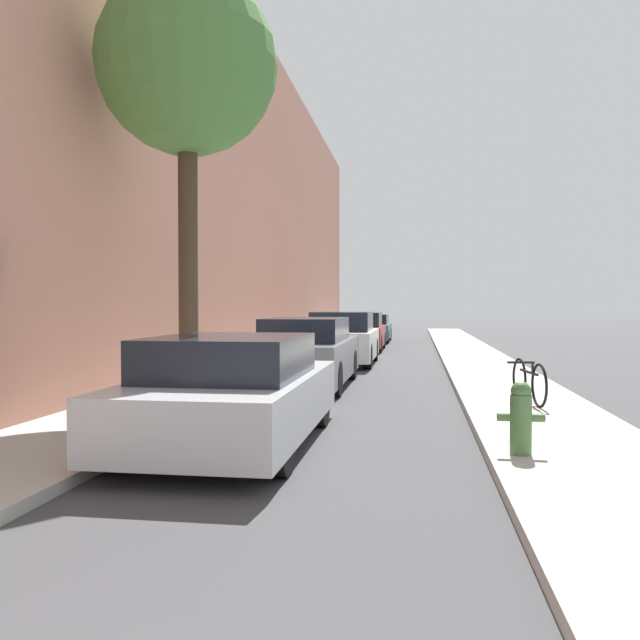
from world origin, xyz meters
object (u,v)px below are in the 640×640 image
object	(u,v)px
street_tree_near	(187,68)
parked_car_silver	(233,392)
parked_car_red	(360,332)
parked_car_teal	(371,329)
parked_car_grey	(308,354)
parked_car_white	(343,339)
fire_hydrant	(521,417)
bicycle	(529,381)

from	to	relation	value
street_tree_near	parked_car_silver	bearing A→B (deg)	-58.40
parked_car_red	parked_car_teal	size ratio (longest dim) A/B	0.92
parked_car_silver	street_tree_near	distance (m)	5.33
parked_car_grey	parked_car_red	distance (m)	10.66
parked_car_grey	parked_car_teal	size ratio (longest dim) A/B	1.06
parked_car_white	parked_car_teal	world-z (taller)	parked_car_white
street_tree_near	fire_hydrant	world-z (taller)	street_tree_near
parked_car_teal	fire_hydrant	world-z (taller)	parked_car_teal
fire_hydrant	street_tree_near	bearing A→B (deg)	149.44
parked_car_red	bicycle	xyz separation A→B (m)	(3.78, -13.02, -0.19)
parked_car_silver	parked_car_grey	size ratio (longest dim) A/B	0.91
parked_car_white	fire_hydrant	xyz separation A→B (m)	(3.09, -10.97, -0.19)
parked_car_grey	parked_car_red	bearing A→B (deg)	89.20
street_tree_near	parked_car_red	bearing A→B (deg)	84.04
parked_car_grey	parked_car_white	xyz separation A→B (m)	(0.15, 4.99, 0.02)
fire_hydrant	bicycle	size ratio (longest dim) A/B	0.46
parked_car_white	bicycle	distance (m)	8.27
parked_car_grey	parked_car_white	size ratio (longest dim) A/B	1.14
parked_car_red	parked_car_teal	world-z (taller)	parked_car_red
parked_car_silver	bicycle	world-z (taller)	parked_car_silver
parked_car_silver	parked_car_white	world-z (taller)	parked_car_white
parked_car_white	parked_car_red	size ratio (longest dim) A/B	1.01
parked_car_teal	bicycle	xyz separation A→B (m)	(3.76, -18.43, -0.13)
parked_car_red	parked_car_teal	xyz separation A→B (m)	(0.02, 5.41, -0.06)
parked_car_grey	parked_car_teal	world-z (taller)	parked_car_grey
parked_car_grey	fire_hydrant	xyz separation A→B (m)	(3.25, -5.97, -0.17)
parked_car_grey	street_tree_near	world-z (taller)	street_tree_near
parked_car_silver	parked_car_grey	distance (m)	5.49
street_tree_near	fire_hydrant	bearing A→B (deg)	-30.56
parked_car_red	bicycle	world-z (taller)	parked_car_red
parked_car_silver	parked_car_white	distance (m)	10.48
parked_car_grey	fire_hydrant	bearing A→B (deg)	-61.49
parked_car_silver	fire_hydrant	distance (m)	3.23
parked_car_teal	street_tree_near	distance (m)	19.97
parked_car_grey	parked_car_silver	bearing A→B (deg)	-89.48
parked_car_grey	parked_car_red	world-z (taller)	parked_car_grey
parked_car_teal	street_tree_near	size ratio (longest dim) A/B	0.65
parked_car_red	fire_hydrant	size ratio (longest dim) A/B	5.27
fire_hydrant	bicycle	xyz separation A→B (m)	(0.68, 3.61, -0.04)
parked_car_grey	fire_hydrant	distance (m)	6.80
parked_car_grey	parked_car_teal	xyz separation A→B (m)	(0.17, 16.07, -0.08)
parked_car_silver	parked_car_teal	distance (m)	21.56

